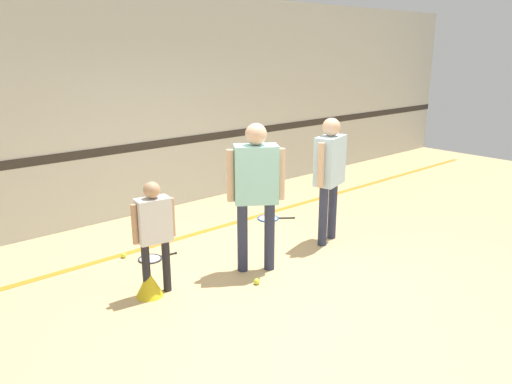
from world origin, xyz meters
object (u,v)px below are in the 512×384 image
(person_instructor, at_px, (256,182))
(racket_second_spare, at_px, (269,218))
(person_student_left, at_px, (154,226))
(racket_spare_on_floor, at_px, (152,259))
(tennis_ball_by_spare_racket, at_px, (124,255))
(person_student_right, at_px, (330,167))
(training_cone, at_px, (149,283))
(tennis_ball_near_instructor, at_px, (257,281))

(person_instructor, distance_m, racket_second_spare, 2.03)
(person_student_left, height_order, racket_spare_on_floor, person_student_left)
(tennis_ball_by_spare_racket, bearing_deg, person_student_right, -29.43)
(person_instructor, height_order, racket_second_spare, person_instructor)
(person_instructor, bearing_deg, person_student_right, 35.92)
(racket_second_spare, bearing_deg, person_instructor, -99.46)
(person_instructor, bearing_deg, person_student_left, -157.86)
(person_instructor, relative_size, person_student_left, 1.41)
(person_student_left, xyz_separation_m, racket_spare_on_floor, (0.38, 0.79, -0.72))
(person_student_right, bearing_deg, training_cone, -21.44)
(person_student_left, bearing_deg, tennis_ball_by_spare_racket, 90.33)
(person_instructor, distance_m, person_student_right, 1.26)
(person_student_right, distance_m, racket_spare_on_floor, 2.44)
(person_student_right, distance_m, training_cone, 2.63)
(person_student_left, distance_m, tennis_ball_by_spare_racket, 1.27)
(person_student_right, relative_size, tennis_ball_near_instructor, 24.26)
(racket_second_spare, bearing_deg, tennis_ball_near_instructor, -98.11)
(person_instructor, xyz_separation_m, person_student_left, (-1.13, 0.24, -0.30))
(person_student_left, distance_m, racket_second_spare, 2.70)
(person_student_right, relative_size, training_cone, 5.77)
(racket_spare_on_floor, bearing_deg, person_student_left, -106.44)
(person_instructor, relative_size, person_student_right, 1.04)
(racket_spare_on_floor, bearing_deg, tennis_ball_by_spare_racket, 139.70)
(tennis_ball_by_spare_racket, height_order, training_cone, training_cone)
(person_student_right, height_order, racket_second_spare, person_student_right)
(person_student_left, relative_size, training_cone, 4.24)
(tennis_ball_near_instructor, bearing_deg, person_student_left, 149.55)
(person_student_right, height_order, tennis_ball_by_spare_racket, person_student_right)
(person_student_right, height_order, racket_spare_on_floor, person_student_right)
(person_instructor, xyz_separation_m, racket_second_spare, (1.30, 1.18, -1.02))
(racket_spare_on_floor, relative_size, tennis_ball_by_spare_racket, 7.66)
(person_instructor, distance_m, training_cone, 1.53)
(person_student_right, relative_size, racket_second_spare, 2.97)
(person_instructor, xyz_separation_m, tennis_ball_near_instructor, (-0.24, -0.28, -0.99))
(racket_second_spare, xyz_separation_m, training_cone, (-2.52, -0.93, 0.13))
(tennis_ball_by_spare_racket, distance_m, training_cone, 1.09)
(tennis_ball_near_instructor, xyz_separation_m, training_cone, (-0.98, 0.53, 0.10))
(person_instructor, relative_size, tennis_ball_near_instructor, 25.15)
(person_student_right, bearing_deg, racket_second_spare, -108.81)
(person_student_left, bearing_deg, tennis_ball_near_instructor, -21.61)
(person_student_left, distance_m, training_cone, 0.60)
(person_student_right, distance_m, tennis_ball_near_instructor, 1.80)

